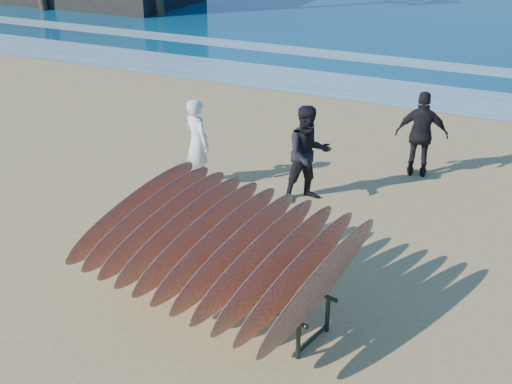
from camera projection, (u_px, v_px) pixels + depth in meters
ground at (232, 273)px, 9.25m from camera, size 120.00×120.00×0.00m
foam_near at (402, 93)px, 17.40m from camera, size 160.00×160.00×0.00m
foam_far at (429, 65)px, 20.26m from camera, size 160.00×160.00×0.00m
surfboard_rack at (218, 243)px, 8.23m from camera, size 3.63×3.19×1.44m
person_white at (197, 143)px, 11.68m from camera, size 0.72×0.63×1.66m
person_dark_a at (308, 154)px, 11.08m from camera, size 1.06×1.05×1.73m
person_dark_b at (422, 134)px, 12.08m from camera, size 1.03×0.58×1.66m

